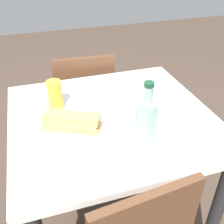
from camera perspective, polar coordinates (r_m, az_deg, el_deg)
The scene contains 9 objects.
ground_plane at distance 1.80m, azimuth -0.00°, elevation -21.73°, with size 8.00×8.00×0.00m, color #47382D.
dining_table at distance 1.32m, azimuth -0.00°, elevation -5.71°, with size 0.92×0.85×0.78m.
chair_far at distance 1.90m, azimuth -5.87°, elevation 2.19°, with size 0.43×0.43×0.86m.
plate_near at distance 1.15m, azimuth -8.39°, elevation -3.74°, with size 0.25×0.25×0.01m, color silver.
baguette_sandwich_near at distance 1.13m, azimuth -8.56°, elevation -2.07°, with size 0.24×0.17×0.07m.
knife_near at distance 1.19m, azimuth -8.21°, elevation -1.70°, with size 0.17×0.08×0.01m.
water_bottle at distance 0.99m, azimuth 7.15°, elevation -2.70°, with size 0.08×0.08×0.29m.
beer_glass at distance 1.29m, azimuth -11.97°, elevation 3.62°, with size 0.07×0.07×0.14m, color gold.
paper_napkin at distance 1.23m, azimuth 11.75°, elevation -1.85°, with size 0.14×0.14×0.00m, color white.
Camera 1 is at (-0.31, -0.97, 1.48)m, focal length 43.19 mm.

